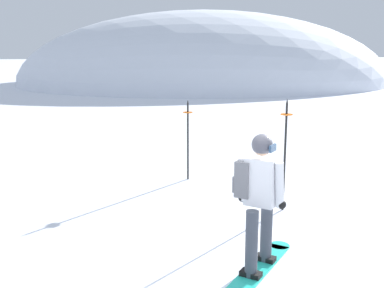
{
  "coord_description": "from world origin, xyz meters",
  "views": [
    {
      "loc": [
        -2.15,
        -4.64,
        2.67
      ],
      "look_at": [
        0.01,
        3.16,
        1.0
      ],
      "focal_mm": 42.48,
      "sensor_mm": 36.0,
      "label": 1
    }
  ],
  "objects": [
    {
      "name": "snowboarder_main",
      "position": [
        0.01,
        0.18,
        0.92
      ],
      "size": [
        1.4,
        1.37,
        1.71
      ],
      "color": "#23B7A3",
      "rests_on": "ground"
    },
    {
      "name": "piste_marker_far",
      "position": [
        1.31,
        2.05,
        1.09
      ],
      "size": [
        0.2,
        0.2,
        1.9
      ],
      "color": "black",
      "rests_on": "ground"
    },
    {
      "name": "piste_marker_near",
      "position": [
        0.24,
        4.3,
        0.97
      ],
      "size": [
        0.2,
        0.2,
        1.68
      ],
      "color": "black",
      "rests_on": "ground"
    },
    {
      "name": "ground_plane",
      "position": [
        0.0,
        0.0,
        0.0
      ],
      "size": [
        300.0,
        300.0,
        0.0
      ],
      "primitive_type": "plane",
      "color": "white"
    },
    {
      "name": "ridge_peak_main",
      "position": [
        9.52,
        33.12,
        0.0
      ],
      "size": [
        30.76,
        27.69,
        11.86
      ],
      "color": "white",
      "rests_on": "ground"
    }
  ]
}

